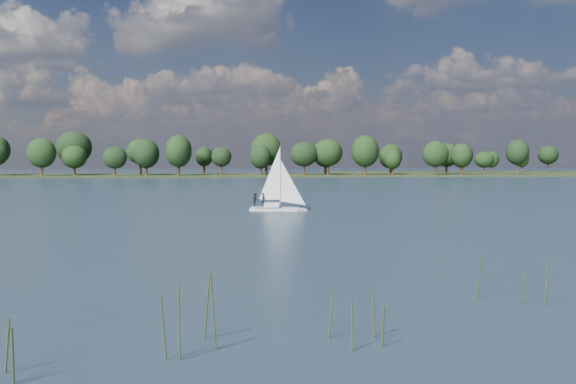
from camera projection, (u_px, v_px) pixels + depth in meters
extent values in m
plane|color=#233342|center=(224.00, 189.00, 131.05)|extent=(700.00, 700.00, 0.00)
cube|color=black|center=(222.00, 176.00, 242.26)|extent=(660.00, 40.00, 1.50)
cube|color=black|center=(556.00, 173.00, 307.22)|extent=(220.00, 30.00, 1.40)
cube|color=silver|center=(276.00, 211.00, 74.61)|extent=(6.29, 3.14, 0.71)
cube|color=silver|center=(276.00, 205.00, 74.58)|extent=(1.99, 1.48, 0.45)
cylinder|color=silver|center=(276.00, 176.00, 74.41)|extent=(0.11, 0.11, 7.12)
imported|color=black|center=(263.00, 199.00, 74.66)|extent=(0.51, 0.64, 1.54)
imported|color=black|center=(256.00, 200.00, 74.10)|extent=(0.61, 0.77, 1.54)
cylinder|color=#283316|center=(513.00, 285.00, 25.86)|extent=(3.20, 3.20, 1.70)
cylinder|color=#283316|center=(332.00, 319.00, 20.75)|extent=(3.20, 3.20, 1.54)
cylinder|color=#283316|center=(165.00, 315.00, 19.93)|extent=(3.20, 3.20, 2.16)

